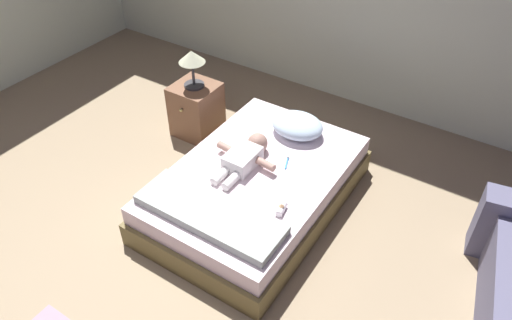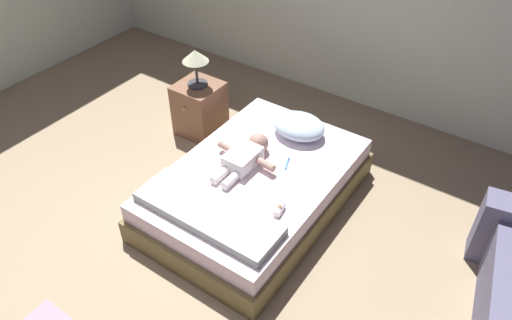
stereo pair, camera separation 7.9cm
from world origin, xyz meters
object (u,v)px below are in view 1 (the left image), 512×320
baby (246,156)px  lamp (192,60)px  baby_bottle (281,209)px  pillow (297,125)px  bed (256,188)px  nightstand (197,110)px  toothbrush (287,162)px

baby → lamp: size_ratio=1.73×
lamp → baby_bottle: bearing=-30.0°
pillow → baby_bottle: 0.89m
baby → lamp: (-0.85, 0.47, 0.33)m
baby → baby_bottle: baby is taller
bed → baby: 0.27m
pillow → baby: size_ratio=0.74×
baby → nightstand: 0.99m
nightstand → pillow: bearing=3.1°
toothbrush → lamp: size_ratio=0.42×
nightstand → baby_bottle: (1.33, -0.77, 0.13)m
baby → lamp: lamp is taller
bed → baby_bottle: 0.50m
baby_bottle → lamp: bearing=150.0°
bed → lamp: (-0.97, 0.51, 0.57)m
bed → lamp: bearing=152.2°
baby_bottle → toothbrush: bearing=115.8°
pillow → toothbrush: (0.12, -0.36, -0.07)m
bed → baby_bottle: size_ratio=14.81×
toothbrush → baby_bottle: bearing=-64.2°
toothbrush → baby: bearing=-147.6°
toothbrush → lamp: 1.22m
baby → bed: bearing=-16.5°
bed → pillow: bearing=87.2°
baby → nightstand: size_ratio=1.18×
baby_bottle → baby: bearing=148.6°
baby → toothbrush: baby is taller
baby → pillow: bearing=74.9°
toothbrush → nightstand: size_ratio=0.29×
pillow → baby_bottle: bearing=-67.5°
lamp → baby: bearing=-29.1°
baby → nightstand: (-0.85, 0.47, -0.16)m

